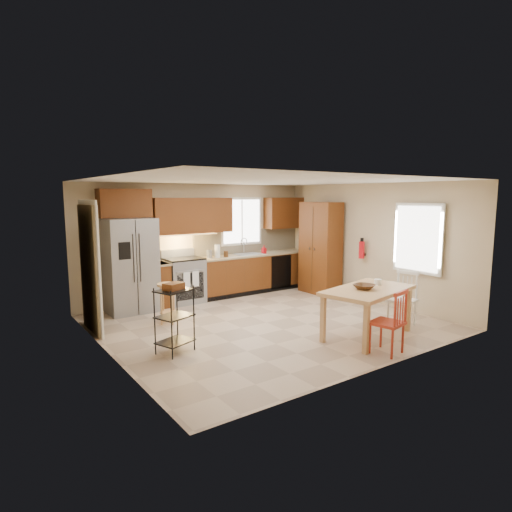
{
  "coord_description": "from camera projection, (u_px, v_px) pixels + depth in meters",
  "views": [
    {
      "loc": [
        -4.4,
        -5.93,
        2.24
      ],
      "look_at": [
        0.05,
        0.4,
        1.15
      ],
      "focal_mm": 30.0,
      "sensor_mm": 36.0,
      "label": 1
    }
  ],
  "objects": [
    {
      "name": "chair_white",
      "position": [
        402.0,
        299.0,
        7.39
      ],
      "size": [
        0.52,
        0.52,
        0.93
      ],
      "primitive_type": null,
      "rotation": [
        0.0,
        0.0,
        1.78
      ],
      "color": "white",
      "rests_on": "floor"
    },
    {
      "name": "base_cabinet_run",
      "position": [
        255.0,
        272.0,
        10.07
      ],
      "size": [
        2.92,
        0.6,
        0.9
      ],
      "primitive_type": "cube",
      "color": "#5D2F11",
      "rests_on": "floor"
    },
    {
      "name": "undercab_glow",
      "position": [
        180.0,
        235.0,
        8.97
      ],
      "size": [
        1.6,
        0.3,
        0.01
      ],
      "primitive_type": "cube",
      "color": "#FFBF66",
      "rests_on": "wall_back"
    },
    {
      "name": "upper_left_block",
      "position": [
        192.0,
        216.0,
        9.1
      ],
      "size": [
        1.8,
        0.35,
        0.75
      ],
      "primitive_type": "cube",
      "color": "#5D280F",
      "rests_on": "wall_back"
    },
    {
      "name": "table_bowl",
      "position": [
        364.0,
        290.0,
        6.71
      ],
      "size": [
        0.38,
        0.38,
        0.08
      ],
      "primitive_type": "imported",
      "rotation": [
        0.0,
        0.0,
        0.21
      ],
      "color": "#482C13",
      "rests_on": "dining_table"
    },
    {
      "name": "base_cabinet_narrow",
      "position": [
        159.0,
        284.0,
        8.71
      ],
      "size": [
        0.3,
        0.6,
        0.9
      ],
      "primitive_type": "cube",
      "color": "#5D2F11",
      "rests_on": "floor"
    },
    {
      "name": "fire_extinguisher",
      "position": [
        362.0,
        250.0,
        9.09
      ],
      "size": [
        0.12,
        0.12,
        0.36
      ],
      "primitive_type": "cylinder",
      "color": "red",
      "rests_on": "wall_right"
    },
    {
      "name": "doorway",
      "position": [
        89.0,
        269.0,
        7.0
      ],
      "size": [
        0.04,
        0.95,
        2.1
      ],
      "primitive_type": "cube",
      "color": "#8C7A59",
      "rests_on": "wall_left"
    },
    {
      "name": "wall_left",
      "position": [
        106.0,
        268.0,
        5.88
      ],
      "size": [
        0.02,
        5.0,
        2.5
      ],
      "primitive_type": "cube",
      "color": "#CCB793",
      "rests_on": "ground"
    },
    {
      "name": "table_jar",
      "position": [
        378.0,
        283.0,
        7.04
      ],
      "size": [
        0.14,
        0.14,
        0.14
      ],
      "primitive_type": "cylinder",
      "rotation": [
        0.0,
        0.0,
        0.21
      ],
      "color": "white",
      "rests_on": "dining_table"
    },
    {
      "name": "dining_table",
      "position": [
        367.0,
        313.0,
        6.82
      ],
      "size": [
        1.73,
        1.2,
        0.77
      ],
      "primitive_type": null,
      "rotation": [
        0.0,
        0.0,
        0.21
      ],
      "color": "tan",
      "rests_on": "floor"
    },
    {
      "name": "pantry",
      "position": [
        320.0,
        248.0,
        9.83
      ],
      "size": [
        0.5,
        0.95,
        2.1
      ],
      "primitive_type": "cube",
      "color": "#5D2F11",
      "rests_on": "floor"
    },
    {
      "name": "window_right",
      "position": [
        418.0,
        238.0,
        8.01
      ],
      "size": [
        0.04,
        1.02,
        1.32
      ],
      "primitive_type": "cube",
      "color": "white",
      "rests_on": "wall_right"
    },
    {
      "name": "range_stove",
      "position": [
        184.0,
        281.0,
        9.01
      ],
      "size": [
        0.76,
        0.63,
        0.92
      ],
      "primitive_type": "cube",
      "color": "gray",
      "rests_on": "floor"
    },
    {
      "name": "canister_wood",
      "position": [
        226.0,
        254.0,
        9.46
      ],
      "size": [
        0.1,
        0.1,
        0.14
      ],
      "primitive_type": "cylinder",
      "color": "#482C13",
      "rests_on": "base_cabinet_run"
    },
    {
      "name": "refrigerator",
      "position": [
        130.0,
        265.0,
        8.24
      ],
      "size": [
        0.92,
        0.75,
        1.82
      ],
      "primitive_type": "cube",
      "color": "gray",
      "rests_on": "floor"
    },
    {
      "name": "ceiling",
      "position": [
        267.0,
        180.0,
        7.27
      ],
      "size": [
        5.5,
        5.0,
        0.02
      ],
      "primitive_type": "cube",
      "color": "silver",
      "rests_on": "ground"
    },
    {
      "name": "dishwasher",
      "position": [
        281.0,
        272.0,
        10.16
      ],
      "size": [
        0.6,
        0.02,
        0.78
      ],
      "primitive_type": "cube",
      "color": "black",
      "rests_on": "floor"
    },
    {
      "name": "upper_right_block",
      "position": [
        284.0,
        213.0,
        10.53
      ],
      "size": [
        1.0,
        0.35,
        0.75
      ],
      "primitive_type": "cube",
      "color": "#5D280F",
      "rests_on": "wall_back"
    },
    {
      "name": "floor",
      "position": [
        266.0,
        323.0,
        7.62
      ],
      "size": [
        5.5,
        5.5,
        0.0
      ],
      "primitive_type": "plane",
      "color": "tan",
      "rests_on": "ground"
    },
    {
      "name": "backsplash",
      "position": [
        248.0,
        241.0,
        10.2
      ],
      "size": [
        2.92,
        0.03,
        0.55
      ],
      "primitive_type": "cube",
      "color": "beige",
      "rests_on": "wall_back"
    },
    {
      "name": "upper_over_fridge",
      "position": [
        124.0,
        203.0,
        8.24
      ],
      "size": [
        1.0,
        0.35,
        0.55
      ],
      "primitive_type": "cube",
      "color": "#5D280F",
      "rests_on": "wall_back"
    },
    {
      "name": "wall_right",
      "position": [
        371.0,
        243.0,
        9.01
      ],
      "size": [
        0.02,
        5.0,
        2.5
      ],
      "primitive_type": "cube",
      "color": "#CCB793",
      "rests_on": "ground"
    },
    {
      "name": "paper_towel",
      "position": [
        217.0,
        251.0,
        9.36
      ],
      "size": [
        0.12,
        0.12,
        0.28
      ],
      "primitive_type": "cylinder",
      "color": "white",
      "rests_on": "base_cabinet_run"
    },
    {
      "name": "sink",
      "position": [
        248.0,
        256.0,
        9.91
      ],
      "size": [
        0.62,
        0.46,
        0.16
      ],
      "primitive_type": "cube",
      "color": "gray",
      "rests_on": "base_cabinet_run"
    },
    {
      "name": "wall_front",
      "position": [
        384.0,
        275.0,
        5.42
      ],
      "size": [
        5.5,
        0.02,
        2.5
      ],
      "primitive_type": "cube",
      "color": "#CCB793",
      "rests_on": "ground"
    },
    {
      "name": "canister_steel",
      "position": [
        209.0,
        254.0,
        9.25
      ],
      "size": [
        0.11,
        0.11,
        0.18
      ],
      "primitive_type": "cylinder",
      "color": "gray",
      "rests_on": "base_cabinet_run"
    },
    {
      "name": "bar_stool",
      "position": [
        168.0,
        304.0,
        7.52
      ],
      "size": [
        0.43,
        0.43,
        0.72
      ],
      "primitive_type": null,
      "rotation": [
        0.0,
        0.0,
        0.29
      ],
      "color": "tan",
      "rests_on": "floor"
    },
    {
      "name": "window_back",
      "position": [
        241.0,
        221.0,
        10.02
      ],
      "size": [
        1.12,
        0.04,
        1.12
      ],
      "primitive_type": "cube",
      "color": "white",
      "rests_on": "wall_back"
    },
    {
      "name": "utility_cart",
      "position": [
        175.0,
        320.0,
        6.11
      ],
      "size": [
        0.58,
        0.52,
        0.97
      ],
      "primitive_type": null,
      "rotation": [
        0.0,
        0.0,
        0.35
      ],
      "color": "black",
      "rests_on": "floor"
    },
    {
      "name": "wall_back",
      "position": [
        200.0,
        241.0,
        9.47
      ],
      "size": [
        5.5,
        0.02,
        2.5
      ],
      "primitive_type": "cube",
      "color": "#CCB793",
      "rests_on": "ground"
    },
    {
      "name": "soap_bottle",
      "position": [
        264.0,
        249.0,
        10.02
      ],
      "size": [
        0.09,
        0.09,
        0.19
      ],
      "primitive_type": "imported",
      "color": "red",
      "rests_on": "base_cabinet_run"
    },
    {
      "name": "chair_red",
      "position": [
        387.0,
        322.0,
        6.08
      ],
      "size": [
        0.52,
        0.52,
        0.93
      ],
      "primitive_type": null,
      "rotation": [
        0.0,
        0.0,
        0.21
      ],
      "color": "#AC2E1A",
      "rests_on": "floor"
    }
  ]
}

